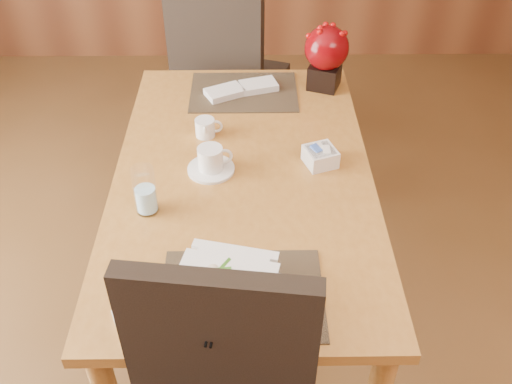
{
  "coord_description": "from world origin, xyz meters",
  "views": [
    {
      "loc": [
        0.03,
        -0.97,
        1.98
      ],
      "look_at": [
        0.04,
        0.35,
        0.87
      ],
      "focal_mm": 40.0,
      "sensor_mm": 36.0,
      "label": 1
    }
  ],
  "objects_px": {
    "water_glass": "(145,190)",
    "berry_decor": "(326,54)",
    "dining_table": "(244,194)",
    "far_chair": "(226,73)",
    "creamer_jug": "(205,128)",
    "soup_setting": "(225,295)",
    "sugar_caddy": "(320,156)",
    "coffee_cup": "(211,161)",
    "bread_plate": "(142,322)"
  },
  "relations": [
    {
      "from": "water_glass",
      "to": "berry_decor",
      "type": "bearing_deg",
      "value": 50.62
    },
    {
      "from": "dining_table",
      "to": "far_chair",
      "type": "height_order",
      "value": "far_chair"
    },
    {
      "from": "creamer_jug",
      "to": "soup_setting",
      "type": "bearing_deg",
      "value": -87.15
    },
    {
      "from": "dining_table",
      "to": "water_glass",
      "type": "bearing_deg",
      "value": -147.57
    },
    {
      "from": "water_glass",
      "to": "sugar_caddy",
      "type": "height_order",
      "value": "water_glass"
    },
    {
      "from": "coffee_cup",
      "to": "far_chair",
      "type": "height_order",
      "value": "far_chair"
    },
    {
      "from": "dining_table",
      "to": "creamer_jug",
      "type": "xyz_separation_m",
      "value": [
        -0.14,
        0.23,
        0.13
      ]
    },
    {
      "from": "coffee_cup",
      "to": "sugar_caddy",
      "type": "bearing_deg",
      "value": 5.15
    },
    {
      "from": "bread_plate",
      "to": "far_chair",
      "type": "bearing_deg",
      "value": 84.22
    },
    {
      "from": "creamer_jug",
      "to": "far_chair",
      "type": "height_order",
      "value": "far_chair"
    },
    {
      "from": "far_chair",
      "to": "water_glass",
      "type": "bearing_deg",
      "value": 99.07
    },
    {
      "from": "dining_table",
      "to": "berry_decor",
      "type": "bearing_deg",
      "value": 60.11
    },
    {
      "from": "sugar_caddy",
      "to": "far_chair",
      "type": "relative_size",
      "value": 0.1
    },
    {
      "from": "creamer_jug",
      "to": "berry_decor",
      "type": "xyz_separation_m",
      "value": [
        0.49,
        0.37,
        0.12
      ]
    },
    {
      "from": "water_glass",
      "to": "sugar_caddy",
      "type": "xyz_separation_m",
      "value": [
        0.58,
        0.24,
        -0.05
      ]
    },
    {
      "from": "coffee_cup",
      "to": "far_chair",
      "type": "xyz_separation_m",
      "value": [
        0.02,
        1.0,
        -0.2
      ]
    },
    {
      "from": "coffee_cup",
      "to": "water_glass",
      "type": "distance_m",
      "value": 0.29
    },
    {
      "from": "dining_table",
      "to": "berry_decor",
      "type": "height_order",
      "value": "berry_decor"
    },
    {
      "from": "soup_setting",
      "to": "berry_decor",
      "type": "distance_m",
      "value": 1.26
    },
    {
      "from": "soup_setting",
      "to": "far_chair",
      "type": "distance_m",
      "value": 1.62
    },
    {
      "from": "coffee_cup",
      "to": "water_glass",
      "type": "bearing_deg",
      "value": -132.89
    },
    {
      "from": "creamer_jug",
      "to": "berry_decor",
      "type": "bearing_deg",
      "value": 32.78
    },
    {
      "from": "water_glass",
      "to": "creamer_jug",
      "type": "bearing_deg",
      "value": 69.17
    },
    {
      "from": "water_glass",
      "to": "sugar_caddy",
      "type": "bearing_deg",
      "value": 22.77
    },
    {
      "from": "soup_setting",
      "to": "sugar_caddy",
      "type": "bearing_deg",
      "value": 77.05
    },
    {
      "from": "water_glass",
      "to": "far_chair",
      "type": "xyz_separation_m",
      "value": [
        0.21,
        1.21,
        -0.24
      ]
    },
    {
      "from": "sugar_caddy",
      "to": "far_chair",
      "type": "height_order",
      "value": "far_chair"
    },
    {
      "from": "soup_setting",
      "to": "coffee_cup",
      "type": "height_order",
      "value": "soup_setting"
    },
    {
      "from": "creamer_jug",
      "to": "sugar_caddy",
      "type": "distance_m",
      "value": 0.46
    },
    {
      "from": "bread_plate",
      "to": "far_chair",
      "type": "distance_m",
      "value": 1.67
    },
    {
      "from": "coffee_cup",
      "to": "berry_decor",
      "type": "height_order",
      "value": "berry_decor"
    },
    {
      "from": "coffee_cup",
      "to": "bread_plate",
      "type": "bearing_deg",
      "value": -102.94
    },
    {
      "from": "coffee_cup",
      "to": "creamer_jug",
      "type": "bearing_deg",
      "value": 98.27
    },
    {
      "from": "soup_setting",
      "to": "water_glass",
      "type": "height_order",
      "value": "water_glass"
    },
    {
      "from": "dining_table",
      "to": "sugar_caddy",
      "type": "xyz_separation_m",
      "value": [
        0.27,
        0.05,
        0.13
      ]
    },
    {
      "from": "dining_table",
      "to": "creamer_jug",
      "type": "height_order",
      "value": "creamer_jug"
    },
    {
      "from": "creamer_jug",
      "to": "far_chair",
      "type": "relative_size",
      "value": 0.09
    },
    {
      "from": "dining_table",
      "to": "far_chair",
      "type": "bearing_deg",
      "value": 95.4
    },
    {
      "from": "soup_setting",
      "to": "bread_plate",
      "type": "bearing_deg",
      "value": -155.17
    },
    {
      "from": "coffee_cup",
      "to": "bread_plate",
      "type": "xyz_separation_m",
      "value": [
        -0.15,
        -0.65,
        -0.04
      ]
    },
    {
      "from": "water_glass",
      "to": "bread_plate",
      "type": "relative_size",
      "value": 1.26
    },
    {
      "from": "creamer_jug",
      "to": "bread_plate",
      "type": "distance_m",
      "value": 0.88
    },
    {
      "from": "dining_table",
      "to": "far_chair",
      "type": "distance_m",
      "value": 1.02
    },
    {
      "from": "water_glass",
      "to": "bread_plate",
      "type": "bearing_deg",
      "value": -84.4
    },
    {
      "from": "water_glass",
      "to": "far_chair",
      "type": "height_order",
      "value": "far_chair"
    },
    {
      "from": "sugar_caddy",
      "to": "coffee_cup",
      "type": "bearing_deg",
      "value": -174.85
    },
    {
      "from": "soup_setting",
      "to": "far_chair",
      "type": "bearing_deg",
      "value": 105.13
    },
    {
      "from": "soup_setting",
      "to": "dining_table",
      "type": "bearing_deg",
      "value": 99.06
    },
    {
      "from": "water_glass",
      "to": "bread_plate",
      "type": "xyz_separation_m",
      "value": [
        0.04,
        -0.45,
        -0.08
      ]
    },
    {
      "from": "coffee_cup",
      "to": "sugar_caddy",
      "type": "relative_size",
      "value": 1.61
    }
  ]
}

